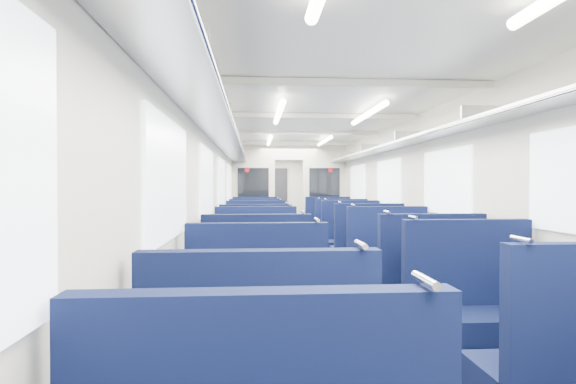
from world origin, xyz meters
name	(u,v)px	position (x,y,z in m)	size (l,w,h in m)	color
floor	(302,263)	(0.00, 0.00, 0.00)	(2.80, 18.00, 0.01)	black
ceiling	(302,131)	(0.00, 0.00, 2.35)	(2.80, 18.00, 0.01)	silver
wall_left	(223,197)	(-1.40, 0.00, 1.18)	(0.02, 18.00, 2.35)	beige
dado_left	(224,244)	(-1.39, 0.00, 0.35)	(0.03, 17.90, 0.70)	black
wall_right	(380,197)	(1.40, 0.00, 1.18)	(0.02, 18.00, 2.35)	beige
dado_right	(379,242)	(1.39, 0.00, 0.35)	(0.03, 17.90, 0.70)	black
wall_far	(277,190)	(0.00, 9.00, 1.18)	(2.80, 0.02, 2.35)	beige
luggage_rack_left	(234,151)	(-1.21, 0.00, 1.97)	(0.36, 17.40, 0.18)	#B2B5BA
luggage_rack_right	(370,152)	(1.21, 0.00, 1.97)	(0.36, 17.40, 0.18)	#B2B5BA
windows	(305,183)	(0.00, -0.46, 1.42)	(2.78, 15.60, 0.75)	white
ceiling_fittings	(304,132)	(0.00, -0.26, 2.29)	(2.70, 16.06, 0.11)	beige
end_door	(277,195)	(0.00, 8.94, 1.00)	(0.75, 0.06, 2.00)	black
bulkhead	(289,191)	(0.00, 3.14, 1.23)	(2.80, 0.10, 2.35)	beige
seat_6	(257,334)	(-0.83, -4.94, 0.35)	(1.03, 0.57, 1.15)	#0B1439
seat_7	(475,320)	(0.83, -4.73, 0.35)	(1.03, 0.57, 1.15)	#0B1439
seat_8	(257,292)	(-0.83, -3.68, 0.35)	(1.03, 0.57, 1.15)	#0B1439
seat_9	(426,290)	(0.83, -3.74, 0.35)	(1.03, 0.57, 1.15)	#0B1439
seat_10	(256,269)	(-0.83, -2.45, 0.35)	(1.03, 0.57, 1.15)	#0B1439
seat_11	(390,268)	(0.83, -2.54, 0.35)	(1.03, 0.57, 1.15)	#0B1439
seat_12	(256,257)	(-0.83, -1.50, 0.35)	(1.03, 0.57, 1.15)	#0B1439
seat_13	(367,254)	(0.83, -1.35, 0.35)	(1.03, 0.57, 1.15)	#0B1439
seat_14	(256,245)	(-0.83, -0.19, 0.35)	(1.03, 0.57, 1.15)	#0B1439
seat_15	(352,245)	(0.83, -0.32, 0.35)	(1.03, 0.57, 1.15)	#0B1439
seat_16	(255,237)	(-0.83, 1.04, 0.35)	(1.03, 0.57, 1.15)	#0B1439
seat_17	(340,237)	(0.83, 0.83, 0.35)	(1.03, 0.57, 1.15)	#0B1439
seat_18	(255,231)	(-0.83, 2.18, 0.35)	(1.03, 0.57, 1.15)	#0B1439
seat_19	(329,230)	(0.83, 2.18, 0.35)	(1.03, 0.57, 1.15)	#0B1439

